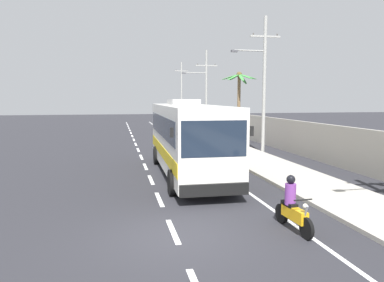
# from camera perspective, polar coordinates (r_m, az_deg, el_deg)

# --- Properties ---
(ground_plane) EXTENTS (160.00, 160.00, 0.00)m
(ground_plane) POSITION_cam_1_polar(r_m,az_deg,el_deg) (10.43, -2.62, -14.78)
(ground_plane) COLOR #28282D
(sidewalk_kerb) EXTENTS (3.20, 90.00, 0.14)m
(sidewalk_kerb) POSITION_cam_1_polar(r_m,az_deg,el_deg) (21.61, 11.14, -3.42)
(sidewalk_kerb) COLOR #A8A399
(sidewalk_kerb) RESTS_ON ground
(lane_markings) EXTENTS (3.83, 71.00, 0.01)m
(lane_markings) POSITION_cam_1_polar(r_m,az_deg,el_deg) (24.79, -2.99, -2.17)
(lane_markings) COLOR white
(lane_markings) RESTS_ON ground
(boundary_wall) EXTENTS (0.24, 60.00, 2.31)m
(boundary_wall) POSITION_cam_1_polar(r_m,az_deg,el_deg) (26.65, 15.40, 0.72)
(boundary_wall) COLOR #9E998E
(boundary_wall) RESTS_ON ground
(coach_bus_foreground) EXTENTS (3.11, 11.00, 3.76)m
(coach_bus_foreground) POSITION_cam_1_polar(r_m,az_deg,el_deg) (18.11, -0.71, 0.80)
(coach_bus_foreground) COLOR silver
(coach_bus_foreground) RESTS_ON ground
(motorcycle_beside_bus) EXTENTS (0.56, 1.96, 1.60)m
(motorcycle_beside_bus) POSITION_cam_1_polar(r_m,az_deg,el_deg) (11.12, 15.46, -10.09)
(motorcycle_beside_bus) COLOR black
(motorcycle_beside_bus) RESTS_ON ground
(motorcycle_trailing) EXTENTS (0.56, 1.96, 1.54)m
(motorcycle_trailing) POSITION_cam_1_polar(r_m,az_deg,el_deg) (26.46, 1.01, -0.22)
(motorcycle_trailing) COLOR black
(motorcycle_trailing) RESTS_ON ground
(pedestrian_near_kerb) EXTENTS (0.36, 0.36, 1.65)m
(pedestrian_near_kerb) POSITION_cam_1_polar(r_m,az_deg,el_deg) (27.58, 6.69, 0.79)
(pedestrian_near_kerb) COLOR red
(pedestrian_near_kerb) RESTS_ON sidewalk_kerb
(pedestrian_midwalk) EXTENTS (0.36, 0.36, 1.72)m
(pedestrian_midwalk) POSITION_cam_1_polar(r_m,az_deg,el_deg) (29.95, 3.24, 1.37)
(pedestrian_midwalk) COLOR black
(pedestrian_midwalk) RESTS_ON sidewalk_kerb
(pedestrian_far_walk) EXTENTS (0.36, 0.36, 1.71)m
(pedestrian_far_walk) POSITION_cam_1_polar(r_m,az_deg,el_deg) (25.74, 7.45, 0.43)
(pedestrian_far_walk) COLOR #75388E
(pedestrian_far_walk) RESTS_ON sidewalk_kerb
(utility_pole_mid) EXTENTS (3.47, 0.24, 9.33)m
(utility_pole_mid) POSITION_cam_1_polar(r_m,az_deg,el_deg) (25.74, 11.07, 9.15)
(utility_pole_mid) COLOR #9E9E99
(utility_pole_mid) RESTS_ON ground
(utility_pole_far) EXTENTS (4.01, 0.24, 9.12)m
(utility_pole_far) POSITION_cam_1_polar(r_m,az_deg,el_deg) (41.06, 2.11, 8.14)
(utility_pole_far) COLOR #9E9E99
(utility_pole_far) RESTS_ON ground
(utility_pole_distant) EXTENTS (2.07, 0.24, 9.33)m
(utility_pole_distant) POSITION_cam_1_polar(r_m,az_deg,el_deg) (56.88, -1.65, 7.73)
(utility_pole_distant) COLOR #9E9E99
(utility_pole_distant) RESTS_ON ground
(palm_second) EXTENTS (3.36, 3.40, 6.39)m
(palm_second) POSITION_cam_1_polar(r_m,az_deg,el_deg) (36.10, 7.39, 7.92)
(palm_second) COLOR brown
(palm_second) RESTS_ON ground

